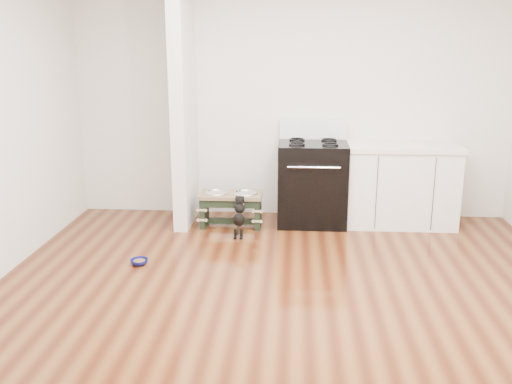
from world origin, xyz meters
TOP-DOWN VIEW (x-y plane):
  - ground at (0.00, 0.00)m, footprint 5.00×5.00m
  - room_shell at (0.00, 0.00)m, footprint 5.00×5.00m
  - partition_wall at (-1.18, 2.10)m, footprint 0.15×0.80m
  - oven_range at (0.25, 2.16)m, footprint 0.76×0.69m
  - cabinet_run at (1.23, 2.18)m, footprint 1.24×0.64m
  - dog_feeder at (-0.65, 1.95)m, footprint 0.69×0.37m
  - puppy at (-0.53, 1.64)m, footprint 0.12×0.36m
  - floor_bowl at (-1.37, 0.76)m, footprint 0.19×0.19m

SIDE VIEW (x-z plane):
  - ground at x=0.00m, z-range 0.00..0.00m
  - floor_bowl at x=-1.37m, z-range 0.00..0.05m
  - puppy at x=-0.53m, z-range 0.02..0.44m
  - dog_feeder at x=-0.65m, z-range 0.07..0.47m
  - cabinet_run at x=1.23m, z-range 0.00..0.91m
  - oven_range at x=0.25m, z-range -0.09..1.05m
  - partition_wall at x=-1.18m, z-range 0.00..2.70m
  - room_shell at x=0.00m, z-range -0.88..4.12m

